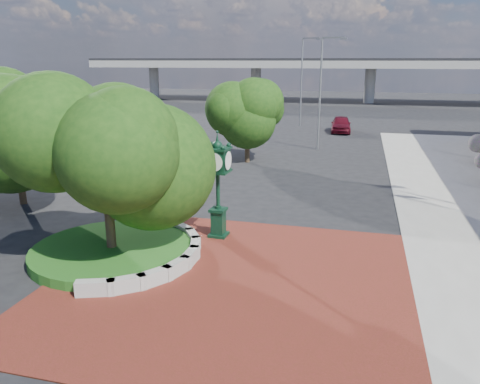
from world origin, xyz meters
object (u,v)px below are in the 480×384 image
object	(u,v)px
post_clock	(218,181)
street_lamp_far	(304,75)
parked_car	(341,124)
street_lamp_near	(323,85)

from	to	relation	value
post_clock	street_lamp_far	bearing A→B (deg)	91.51
parked_car	street_lamp_far	bearing A→B (deg)	137.16
street_lamp_far	street_lamp_near	bearing A→B (deg)	-76.79
post_clock	street_lamp_far	distance (m)	35.68
post_clock	parked_car	xyz separation A→B (m)	(3.59, 31.73, -1.64)
street_lamp_near	parked_car	bearing A→B (deg)	83.53
street_lamp_near	post_clock	bearing A→B (deg)	-96.45
parked_car	street_lamp_near	size ratio (longest dim) A/B	0.54
parked_car	street_lamp_near	xyz separation A→B (m)	(-1.19, -10.45, 4.46)
street_lamp_near	street_lamp_far	bearing A→B (deg)	103.21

